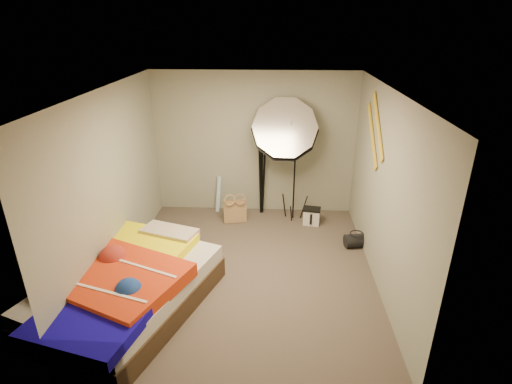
# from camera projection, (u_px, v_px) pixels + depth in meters

# --- Properties ---
(floor) EXTENTS (4.00, 4.00, 0.00)m
(floor) POSITION_uv_depth(u_px,v_px,m) (247.00, 270.00, 5.62)
(floor) COLOR brown
(floor) RESTS_ON ground
(ceiling) EXTENTS (4.00, 4.00, 0.00)m
(ceiling) POSITION_uv_depth(u_px,v_px,m) (245.00, 90.00, 4.63)
(ceiling) COLOR silver
(ceiling) RESTS_ON wall_back
(wall_back) EXTENTS (3.50, 0.00, 3.50)m
(wall_back) POSITION_uv_depth(u_px,v_px,m) (254.00, 144.00, 6.96)
(wall_back) COLOR gray
(wall_back) RESTS_ON floor
(wall_front) EXTENTS (3.50, 0.00, 3.50)m
(wall_front) POSITION_uv_depth(u_px,v_px,m) (228.00, 284.00, 3.29)
(wall_front) COLOR gray
(wall_front) RESTS_ON floor
(wall_left) EXTENTS (0.00, 4.00, 4.00)m
(wall_left) POSITION_uv_depth(u_px,v_px,m) (112.00, 186.00, 5.21)
(wall_left) COLOR gray
(wall_left) RESTS_ON floor
(wall_right) EXTENTS (0.00, 4.00, 4.00)m
(wall_right) POSITION_uv_depth(u_px,v_px,m) (384.00, 192.00, 5.04)
(wall_right) COLOR gray
(wall_right) RESTS_ON floor
(tote_bag) EXTENTS (0.42, 0.24, 0.40)m
(tote_bag) POSITION_uv_depth(u_px,v_px,m) (235.00, 211.00, 6.91)
(tote_bag) COLOR #A17F58
(tote_bag) RESTS_ON floor
(wrapping_roll) EXTENTS (0.14, 0.20, 0.66)m
(wrapping_roll) POSITION_uv_depth(u_px,v_px,m) (218.00, 194.00, 7.26)
(wrapping_roll) COLOR #71A5E2
(wrapping_roll) RESTS_ON floor
(camera_case) EXTENTS (0.30, 0.24, 0.27)m
(camera_case) POSITION_uv_depth(u_px,v_px,m) (311.00, 217.00, 6.85)
(camera_case) COLOR silver
(camera_case) RESTS_ON floor
(duffel_bag) EXTENTS (0.38, 0.27, 0.21)m
(duffel_bag) POSITION_uv_depth(u_px,v_px,m) (356.00, 241.00, 6.17)
(duffel_bag) COLOR black
(duffel_bag) RESTS_ON floor
(wall_stripe_upper) EXTENTS (0.02, 0.91, 0.78)m
(wall_stripe_upper) POSITION_uv_depth(u_px,v_px,m) (378.00, 126.00, 5.31)
(wall_stripe_upper) COLOR gold
(wall_stripe_upper) RESTS_ON wall_right
(wall_stripe_lower) EXTENTS (0.02, 0.91, 0.78)m
(wall_stripe_lower) POSITION_uv_depth(u_px,v_px,m) (372.00, 135.00, 5.62)
(wall_stripe_lower) COLOR gold
(wall_stripe_lower) RESTS_ON wall_right
(bed) EXTENTS (2.15, 2.64, 0.63)m
(bed) POSITION_uv_depth(u_px,v_px,m) (128.00, 287.00, 4.76)
(bed) COLOR #3F2D1E
(bed) RESTS_ON floor
(photo_umbrella) EXTENTS (1.32, 1.00, 2.26)m
(photo_umbrella) POSITION_uv_depth(u_px,v_px,m) (285.00, 131.00, 6.37)
(photo_umbrella) COLOR black
(photo_umbrella) RESTS_ON floor
(camera_tripod) EXTENTS (0.09, 0.09, 1.39)m
(camera_tripod) POSITION_uv_depth(u_px,v_px,m) (262.00, 171.00, 7.01)
(camera_tripod) COLOR black
(camera_tripod) RESTS_ON floor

